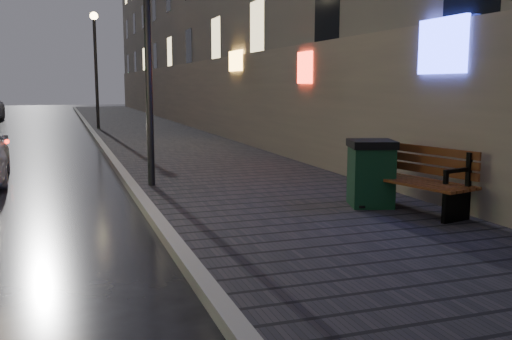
# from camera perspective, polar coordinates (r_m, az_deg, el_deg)

# --- Properties ---
(ground) EXTENTS (120.00, 120.00, 0.00)m
(ground) POSITION_cam_1_polar(r_m,az_deg,el_deg) (5.88, -19.53, -13.67)
(ground) COLOR black
(ground) RESTS_ON ground
(sidewalk) EXTENTS (4.60, 58.00, 0.15)m
(sidewalk) POSITION_cam_1_polar(r_m,az_deg,el_deg) (26.81, -10.95, 3.89)
(sidewalk) COLOR black
(sidewalk) RESTS_ON ground
(curb) EXTENTS (0.20, 58.00, 0.15)m
(curb) POSITION_cam_1_polar(r_m,az_deg,el_deg) (26.58, -16.08, 3.68)
(curb) COLOR slate
(curb) RESTS_ON ground
(building_near) EXTENTS (1.80, 50.00, 13.00)m
(building_near) POSITION_cam_1_polar(r_m,az_deg,el_deg) (31.55, -6.38, 16.37)
(building_near) COLOR #605B54
(building_near) RESTS_ON ground
(lamp_near) EXTENTS (0.36, 0.36, 5.28)m
(lamp_near) POSITION_cam_1_polar(r_m,az_deg,el_deg) (11.66, -10.84, 14.87)
(lamp_near) COLOR black
(lamp_near) RESTS_ON sidewalk
(lamp_far) EXTENTS (0.36, 0.36, 5.28)m
(lamp_far) POSITION_cam_1_polar(r_m,az_deg,el_deg) (27.55, -15.76, 10.96)
(lamp_far) COLOR black
(lamp_far) RESTS_ON sidewalk
(bench) EXTENTS (1.16, 2.15, 1.04)m
(bench) POSITION_cam_1_polar(r_m,az_deg,el_deg) (9.55, 15.76, -0.83)
(bench) COLOR black
(bench) RESTS_ON sidewalk
(trash_bin) EXTENTS (0.91, 0.91, 1.11)m
(trash_bin) POSITION_cam_1_polar(r_m,az_deg,el_deg) (9.73, 11.42, -0.26)
(trash_bin) COLOR black
(trash_bin) RESTS_ON sidewalk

